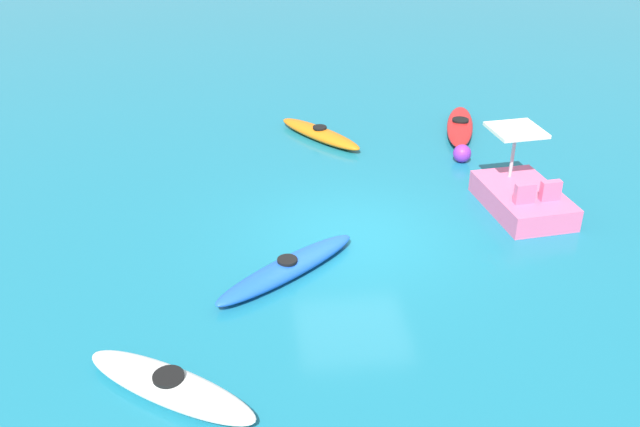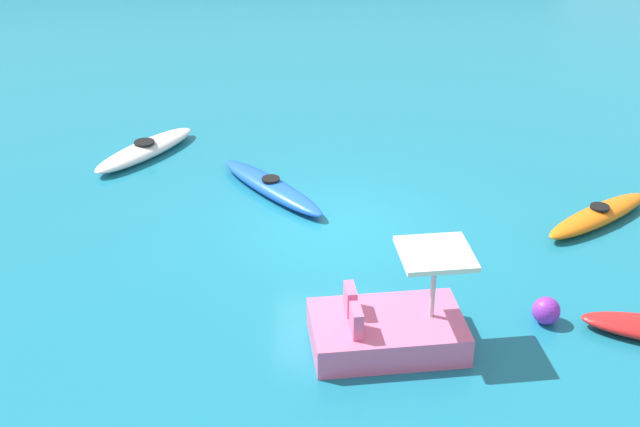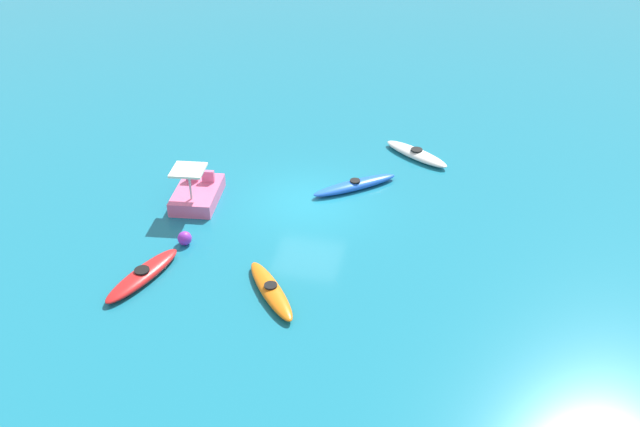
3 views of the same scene
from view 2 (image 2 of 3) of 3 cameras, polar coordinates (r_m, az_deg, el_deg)
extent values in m
plane|color=#19728C|center=(17.30, 0.95, -0.90)|extent=(600.00, 600.00, 0.00)
ellipsoid|color=orange|center=(18.27, 17.81, -0.11)|extent=(2.75, 2.27, 0.32)
cylinder|color=black|center=(18.19, 17.89, 0.40)|extent=(0.54, 0.54, 0.05)
ellipsoid|color=blue|center=(18.57, -3.23, 1.76)|extent=(2.58, 3.06, 0.32)
cylinder|color=black|center=(18.49, -3.25, 2.27)|extent=(0.54, 0.54, 0.05)
ellipsoid|color=white|center=(20.72, -11.41, 4.12)|extent=(2.39, 2.93, 0.32)
cylinder|color=black|center=(20.65, -11.46, 4.59)|extent=(0.66, 0.66, 0.05)
cube|color=pink|center=(13.91, 4.42, -7.75)|extent=(2.55, 1.75, 0.50)
cube|color=pink|center=(13.80, 2.00, -5.63)|extent=(0.21, 0.45, 0.44)
cube|color=pink|center=(13.31, 2.40, -7.05)|extent=(0.21, 0.45, 0.44)
cylinder|color=#B2B2B7|center=(13.61, 7.45, -4.76)|extent=(0.08, 0.08, 1.10)
cube|color=silver|center=(13.30, 7.60, -2.62)|extent=(1.21, 1.21, 0.08)
sphere|color=purple|center=(14.86, 14.62, -6.19)|extent=(0.46, 0.46, 0.46)
camera|label=1|loc=(21.10, -38.31, 20.21)|focal=39.45mm
camera|label=3|loc=(28.75, 51.74, 27.09)|focal=37.32mm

